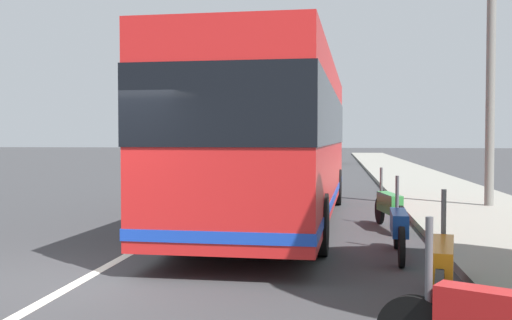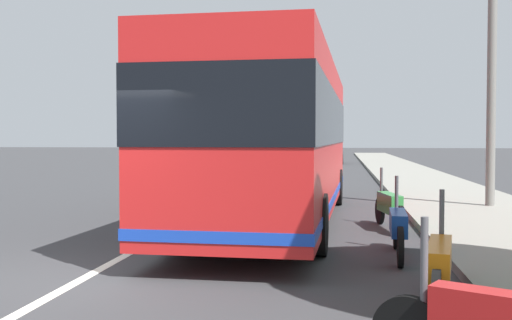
% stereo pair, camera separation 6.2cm
% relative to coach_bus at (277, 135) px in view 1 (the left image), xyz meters
% --- Properties ---
extents(ground_plane, '(220.00, 220.00, 0.00)m').
position_rel_coach_bus_xyz_m(ground_plane, '(-5.69, 1.99, -1.95)').
color(ground_plane, '#38383A').
extents(sidewalk_curb, '(110.00, 3.60, 0.14)m').
position_rel_coach_bus_xyz_m(sidewalk_curb, '(4.31, -4.78, -1.88)').
color(sidewalk_curb, gray).
rests_on(sidewalk_curb, ground).
extents(lane_divider_line, '(110.00, 0.16, 0.01)m').
position_rel_coach_bus_xyz_m(lane_divider_line, '(4.31, 1.99, -1.95)').
color(lane_divider_line, silver).
rests_on(lane_divider_line, ground).
extents(coach_bus, '(11.78, 2.99, 3.47)m').
position_rel_coach_bus_xyz_m(coach_bus, '(0.00, 0.00, 0.00)').
color(coach_bus, red).
rests_on(coach_bus, ground).
extents(motorcycle_nearest_curb, '(2.32, 0.52, 1.26)m').
position_rel_coach_bus_xyz_m(motorcycle_nearest_curb, '(-6.62, -2.48, -1.47)').
color(motorcycle_nearest_curb, black).
rests_on(motorcycle_nearest_curb, ground).
extents(motorcycle_mid_row, '(2.11, 0.29, 1.25)m').
position_rel_coach_bus_xyz_m(motorcycle_mid_row, '(-3.71, -2.31, -1.49)').
color(motorcycle_mid_row, black).
rests_on(motorcycle_mid_row, ground).
extents(motorcycle_by_tree, '(2.18, 0.47, 1.24)m').
position_rel_coach_bus_xyz_m(motorcycle_by_tree, '(-0.75, -2.41, -1.48)').
color(motorcycle_by_tree, black).
rests_on(motorcycle_by_tree, ground).
extents(car_far_distant, '(4.44, 1.87, 1.54)m').
position_rel_coach_bus_xyz_m(car_far_distant, '(31.96, 4.19, -1.22)').
color(car_far_distant, gray).
rests_on(car_far_distant, ground).
extents(car_behind_bus, '(4.65, 1.82, 1.46)m').
position_rel_coach_bus_xyz_m(car_behind_bus, '(31.79, -0.69, -1.25)').
color(car_behind_bus, black).
rests_on(car_behind_bus, ground).
extents(car_ahead_same_lane, '(4.01, 2.12, 1.50)m').
position_rel_coach_bus_xyz_m(car_ahead_same_lane, '(26.94, 4.50, -1.23)').
color(car_ahead_same_lane, '#2D7238').
rests_on(car_ahead_same_lane, ground).
extents(utility_pole, '(0.23, 0.23, 8.14)m').
position_rel_coach_bus_xyz_m(utility_pole, '(2.80, -5.22, 2.12)').
color(utility_pole, slate).
rests_on(utility_pole, ground).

